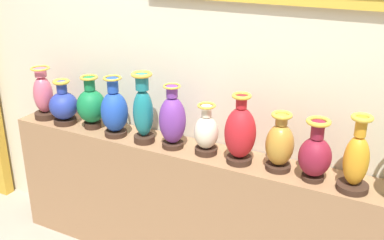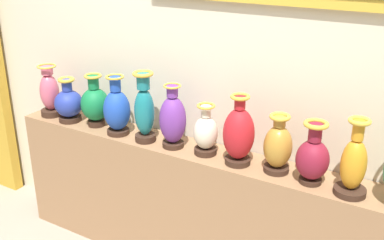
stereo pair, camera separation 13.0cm
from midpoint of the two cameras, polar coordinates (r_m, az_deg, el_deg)
The scene contains 13 objects.
display_shelf at distance 2.95m, azimuth 1.29°, elevation -11.03°, with size 2.58×0.29×0.85m, color #99704C.
back_wall at distance 2.73m, azimuth 3.72°, elevation 8.37°, with size 4.68×0.14×2.75m.
vase_rose at distance 3.34m, azimuth -16.12°, elevation 3.20°, with size 0.15×0.15×0.36m.
vase_cobalt at distance 3.21m, azimuth -13.88°, elevation 2.02°, with size 0.19×0.19×0.30m.
vase_emerald at distance 3.08m, azimuth -10.71°, elevation 2.00°, with size 0.19×0.19×0.35m.
vase_sapphire at distance 2.92m, azimuth -8.02°, elevation 1.24°, with size 0.17×0.17×0.38m.
vase_teal at distance 2.79m, azimuth -4.58°, elevation 1.24°, with size 0.13×0.13×0.44m.
vase_violet at distance 2.71m, azimuth -1.02°, elevation 0.02°, with size 0.16×0.16×0.39m.
vase_ivory at distance 2.64m, azimuth 3.11°, elevation -1.64°, with size 0.14×0.14×0.30m.
vase_crimson at distance 2.52m, azimuth 7.26°, elevation -1.76°, with size 0.17×0.17×0.40m.
vase_ochre at distance 2.48m, azimuth 12.04°, elevation -3.23°, with size 0.15×0.15×0.33m.
vase_burgundy at distance 2.42m, azimuth 16.19°, elevation -4.47°, with size 0.17×0.17×0.34m.
vase_amber at distance 2.36m, azimuth 20.83°, elevation -5.19°, with size 0.16×0.16×0.40m.
Camera 2 is at (1.28, -2.13, 2.02)m, focal length 43.16 mm.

